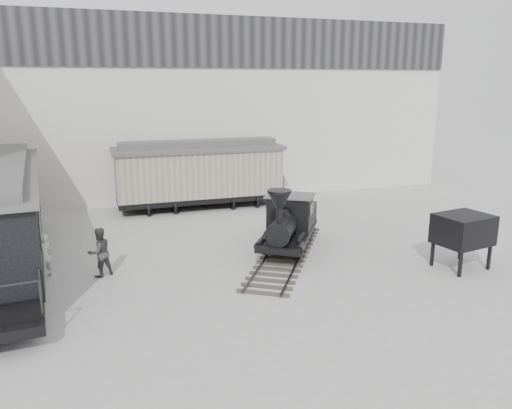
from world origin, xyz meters
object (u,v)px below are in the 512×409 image
object	(u,v)px
visitor_a	(44,255)
visitor_b	(100,252)
boxcar	(199,173)
coal_hopper	(463,233)
locomotive	(288,226)

from	to	relation	value
visitor_a	visitor_b	distance (m)	2.07
boxcar	visitor_a	xyz separation A→B (m)	(-7.80, -8.81, -1.23)
boxcar	visitor_b	size ratio (longest dim) A/B	5.11
visitor_b	coal_hopper	bearing A→B (deg)	138.72
locomotive	visitor_a	distance (m)	9.83
visitor_a	coal_hopper	xyz separation A→B (m)	(15.57, -4.09, 0.57)
locomotive	visitor_a	bearing A→B (deg)	-148.16
coal_hopper	boxcar	bearing A→B (deg)	111.07
boxcar	coal_hopper	distance (m)	15.07
visitor_a	locomotive	bearing A→B (deg)	143.70
visitor_a	coal_hopper	distance (m)	16.11
boxcar	visitor_a	size ratio (longest dim) A/B	5.72
visitor_b	boxcar	bearing A→B (deg)	-148.55
visitor_b	locomotive	bearing A→B (deg)	156.88
visitor_b	coal_hopper	xyz separation A→B (m)	(13.58, -3.51, 0.47)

